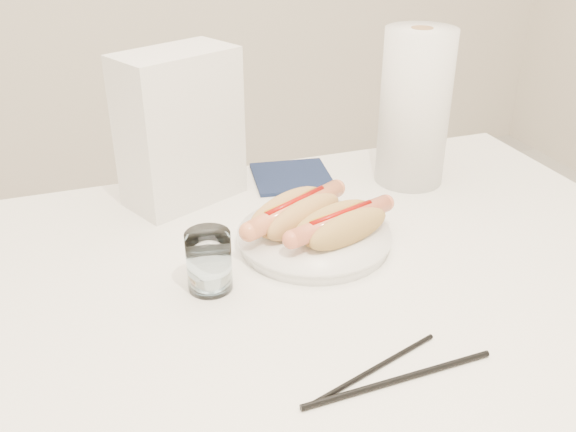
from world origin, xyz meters
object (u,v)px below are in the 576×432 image
object	(u,v)px
table	(298,306)
napkin_box	(180,128)
hotdog_right	(341,225)
water_glass	(209,261)
plate	(314,240)
paper_towel_roll	(415,108)
hotdog_left	(295,213)

from	to	relation	value
table	napkin_box	xyz separation A→B (m)	(-0.10, 0.30, 0.19)
hotdog_right	napkin_box	distance (m)	0.33
hotdog_right	water_glass	size ratio (longest dim) A/B	2.17
hotdog_right	napkin_box	size ratio (longest dim) A/B	0.72
napkin_box	plate	bearing A→B (deg)	-81.00
paper_towel_roll	hotdog_left	bearing A→B (deg)	-153.50
plate	paper_towel_roll	distance (m)	0.33
hotdog_left	water_glass	bearing A→B (deg)	-178.01
hotdog_left	paper_towel_roll	xyz separation A→B (m)	(0.28, 0.14, 0.10)
table	hotdog_right	bearing A→B (deg)	25.68
hotdog_left	hotdog_right	distance (m)	0.08
table	paper_towel_roll	distance (m)	0.44
hotdog_right	paper_towel_roll	size ratio (longest dim) A/B	0.67
hotdog_left	hotdog_right	world-z (taller)	hotdog_left
plate	hotdog_left	size ratio (longest dim) A/B	1.20
plate	water_glass	bearing A→B (deg)	-161.26
napkin_box	paper_towel_roll	world-z (taller)	paper_towel_roll
plate	napkin_box	size ratio (longest dim) A/B	0.88
plate	hotdog_left	xyz separation A→B (m)	(-0.02, 0.03, 0.04)
hotdog_left	water_glass	world-z (taller)	water_glass
table	hotdog_right	distance (m)	0.14
table	plate	xyz separation A→B (m)	(0.05, 0.07, 0.07)
hotdog_left	paper_towel_roll	bearing A→B (deg)	-1.00
plate	hotdog_left	distance (m)	0.05
hotdog_left	paper_towel_roll	world-z (taller)	paper_towel_roll
table	plate	world-z (taller)	plate
plate	hotdog_right	bearing A→B (deg)	-39.35
hotdog_right	paper_towel_roll	xyz separation A→B (m)	(0.23, 0.19, 0.10)
napkin_box	hotdog_right	bearing A→B (deg)	-78.83
water_glass	hotdog_left	bearing A→B (deg)	29.48
napkin_box	paper_towel_roll	size ratio (longest dim) A/B	0.93
napkin_box	paper_towel_roll	distance (m)	0.42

